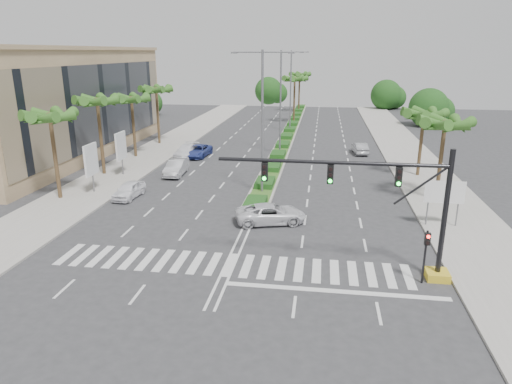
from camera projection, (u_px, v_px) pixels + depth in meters
ground at (230, 265)px, 26.46m from camera, size 160.00×160.00×0.00m
footpath_right at (429, 181)px, 43.23m from camera, size 6.00×120.00×0.15m
footpath_left at (125, 170)px, 47.45m from camera, size 6.00×120.00×0.15m
median at (289, 133)px, 68.96m from camera, size 2.20×75.00×0.20m
median_grass at (289, 132)px, 68.93m from camera, size 1.80×75.00×0.04m
building at (54, 104)px, 52.87m from camera, size 12.00×36.00×12.00m
signal_gantry at (400, 217)px, 24.15m from camera, size 12.60×1.20×7.20m
pedestrian_signal at (426, 248)px, 23.74m from camera, size 0.28×0.36×3.00m
direction_sign at (444, 194)px, 31.41m from camera, size 2.70×0.11×3.40m
billboard_near at (91, 160)px, 38.94m from camera, size 0.18×2.10×4.35m
billboard_far at (121, 146)px, 44.61m from camera, size 0.18×2.10×4.35m
palm_left_near at (50, 119)px, 36.23m from camera, size 4.57×4.68×7.55m
palm_left_mid at (97, 103)px, 43.67m from camera, size 4.57×4.68×7.95m
palm_left_far at (132, 101)px, 51.41m from camera, size 4.57×4.68×7.35m
palm_left_end at (156, 92)px, 58.85m from camera, size 4.57×4.68×7.75m
palm_right_near at (445, 126)px, 35.84m from camera, size 4.57×4.68×7.05m
palm_right_far at (424, 116)px, 43.49m from camera, size 4.57×4.68×6.75m
palm_median_a at (295, 81)px, 76.32m from camera, size 4.57×4.68×8.05m
palm_median_b at (300, 76)px, 90.50m from camera, size 4.57×4.68×8.05m
streetlight_near at (262, 115)px, 37.68m from camera, size 5.10×0.25×12.00m
streetlight_mid at (281, 97)px, 52.80m from camera, size 5.10×0.25×12.00m
streetlight_far at (291, 87)px, 67.93m from camera, size 5.10×0.25×12.00m
car_parked_a at (129, 190)px, 38.41m from camera, size 1.85×4.06×1.35m
car_parked_b at (176, 167)px, 45.51m from camera, size 1.83×4.70×1.52m
car_parked_c at (198, 151)px, 53.46m from camera, size 2.63×5.08×1.37m
car_parked_d at (186, 151)px, 53.29m from camera, size 2.23×4.96×1.41m
car_crossing at (271, 214)px, 32.73m from camera, size 5.50×3.64×1.40m
car_right at (360, 148)px, 54.99m from camera, size 1.93×4.31×1.37m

